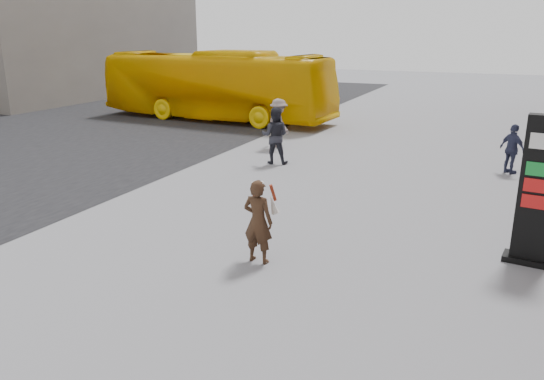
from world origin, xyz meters
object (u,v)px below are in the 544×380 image
at_px(pedestrian_a, 275,136).
at_px(pedestrian_b, 279,123).
at_px(woman, 258,220).
at_px(pedestrian_c, 512,149).
at_px(bus, 216,86).
at_px(info_pylon, 539,192).

distance_m(pedestrian_a, pedestrian_b, 2.41).
bearing_deg(woman, pedestrian_b, -66.20).
distance_m(woman, pedestrian_c, 9.75).
height_order(pedestrian_a, pedestrian_c, pedestrian_a).
xyz_separation_m(pedestrian_a, pedestrian_c, (6.96, 1.72, -0.16)).
height_order(bus, pedestrian_a, bus).
distance_m(pedestrian_b, pedestrian_c, 7.82).
height_order(pedestrian_a, pedestrian_b, pedestrian_a).
bearing_deg(bus, info_pylon, -128.03).
relative_size(info_pylon, pedestrian_b, 1.54).
bearing_deg(bus, pedestrian_a, -134.84).
distance_m(info_pylon, pedestrian_b, 11.04).
xyz_separation_m(info_pylon, woman, (-4.59, -1.98, -0.56)).
relative_size(pedestrian_a, pedestrian_b, 1.01).
bearing_deg(pedestrian_a, woman, 97.72).
distance_m(info_pylon, woman, 5.03).
distance_m(bus, pedestrian_c, 14.11).
bearing_deg(pedestrian_b, pedestrian_a, 146.89).
xyz_separation_m(bus, pedestrian_b, (5.29, -4.68, -0.73)).
xyz_separation_m(pedestrian_a, pedestrian_b, (-0.84, 2.26, -0.01)).
distance_m(pedestrian_a, pedestrian_c, 7.17).
height_order(info_pylon, woman, info_pylon).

